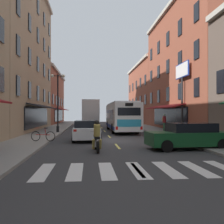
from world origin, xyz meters
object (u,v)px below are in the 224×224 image
object	(u,v)px
sedan_near	(90,120)
pedestrian_near	(164,122)
street_lamp_twin	(58,100)
bicycle_near	(43,136)
billboard_sign	(182,79)
transit_bus	(121,116)
box_truck	(91,113)
sedan_far	(87,130)
sedan_mid	(189,136)
motorcycle_rider	(97,138)

from	to	relation	value
sedan_near	pedestrian_near	size ratio (longest dim) A/B	2.55
street_lamp_twin	bicycle_near	bearing A→B (deg)	-90.01
billboard_sign	transit_bus	world-z (taller)	billboard_sign
billboard_sign	sedan_near	size ratio (longest dim) A/B	1.46
street_lamp_twin	transit_bus	bearing A→B (deg)	19.02
pedestrian_near	transit_bus	bearing A→B (deg)	-30.77
box_truck	bicycle_near	world-z (taller)	box_truck
sedan_near	street_lamp_twin	world-z (taller)	street_lamp_twin
bicycle_near	pedestrian_near	size ratio (longest dim) A/B	0.94
billboard_sign	sedan_far	distance (m)	11.00
box_truck	sedan_near	distance (m)	10.54
billboard_sign	box_truck	distance (m)	17.52
transit_bus	sedan_mid	world-z (taller)	transit_bus
transit_bus	sedan_mid	size ratio (longest dim) A/B	2.42
sedan_far	bicycle_near	xyz separation A→B (m)	(-2.92, -1.47, -0.25)
sedan_mid	motorcycle_rider	world-z (taller)	motorcycle_rider
bicycle_near	street_lamp_twin	bearing A→B (deg)	89.99
transit_bus	pedestrian_near	world-z (taller)	transit_bus
transit_bus	motorcycle_rider	distance (m)	14.85
sedan_near	transit_bus	bearing A→B (deg)	-80.93
box_truck	sedan_mid	distance (m)	25.25
box_truck	street_lamp_twin	world-z (taller)	street_lamp_twin
sedan_far	pedestrian_near	world-z (taller)	pedestrian_near
billboard_sign	sedan_near	bearing A→B (deg)	108.72
box_truck	motorcycle_rider	size ratio (longest dim) A/B	3.68
box_truck	pedestrian_near	xyz separation A→B (m)	(7.63, -12.19, -0.91)
box_truck	sedan_far	world-z (taller)	box_truck
bicycle_near	pedestrian_near	xyz separation A→B (m)	(10.96, 8.83, 0.58)
box_truck	sedan_near	size ratio (longest dim) A/B	1.68
transit_bus	street_lamp_twin	xyz separation A→B (m)	(-6.59, -2.27, 1.65)
box_truck	sedan_far	xyz separation A→B (m)	(-0.41, -19.55, -1.25)
billboard_sign	box_truck	xyz separation A→B (m)	(-8.52, 14.97, -3.24)
transit_bus	sedan_far	distance (m)	9.75
transit_bus	bicycle_near	bearing A→B (deg)	-122.21
box_truck	sedan_mid	bearing A→B (deg)	-77.88
billboard_sign	street_lamp_twin	distance (m)	12.20
box_truck	motorcycle_rider	distance (m)	25.09
transit_bus	street_lamp_twin	distance (m)	7.16
transit_bus	sedan_near	xyz separation A→B (m)	(-3.36, 21.02, -0.93)
sedan_near	sedan_far	size ratio (longest dim) A/B	0.99
box_truck	bicycle_near	distance (m)	21.34
bicycle_near	motorcycle_rider	bearing A→B (deg)	-49.18
box_truck	bicycle_near	size ratio (longest dim) A/B	4.56
transit_bus	box_truck	world-z (taller)	box_truck
sedan_mid	pedestrian_near	world-z (taller)	pedestrian_near
motorcycle_rider	sedan_far	bearing A→B (deg)	95.82
transit_bus	motorcycle_rider	world-z (taller)	transit_bus
sedan_near	bicycle_near	xyz separation A→B (m)	(-3.23, -31.48, -0.21)
transit_bus	sedan_mid	distance (m)	14.28
transit_bus	pedestrian_near	xyz separation A→B (m)	(4.37, -1.63, -0.56)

